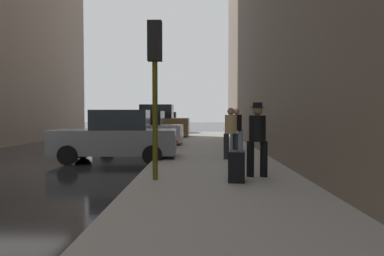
# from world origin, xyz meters

# --- Properties ---
(ground_plane) EXTENTS (120.00, 120.00, 0.00)m
(ground_plane) POSITION_xyz_m (0.00, 0.00, 0.00)
(ground_plane) COLOR black
(sidewalk) EXTENTS (4.00, 40.00, 0.15)m
(sidewalk) POSITION_xyz_m (6.00, 0.00, 0.07)
(sidewalk) COLOR gray
(sidewalk) RESTS_ON ground_plane
(parked_gray_coupe) EXTENTS (4.26, 2.17, 1.79)m
(parked_gray_coupe) POSITION_xyz_m (2.65, 1.80, 0.85)
(parked_gray_coupe) COLOR slate
(parked_gray_coupe) RESTS_ON ground_plane
(parked_silver_sedan) EXTENTS (4.27, 2.19, 1.79)m
(parked_silver_sedan) POSITION_xyz_m (2.65, 7.27, 0.85)
(parked_silver_sedan) COLOR #B7BABF
(parked_silver_sedan) RESTS_ON ground_plane
(parked_bronze_suv) EXTENTS (4.64, 2.14, 2.25)m
(parked_bronze_suv) POSITION_xyz_m (2.65, 13.32, 1.03)
(parked_bronze_suv) COLOR brown
(parked_bronze_suv) RESTS_ON ground_plane
(parked_blue_sedan) EXTENTS (4.24, 2.14, 1.79)m
(parked_blue_sedan) POSITION_xyz_m (2.65, 18.85, 0.85)
(parked_blue_sedan) COLOR navy
(parked_blue_sedan) RESTS_ON ground_plane
(fire_hydrant) EXTENTS (0.42, 0.22, 0.70)m
(fire_hydrant) POSITION_xyz_m (4.45, 4.93, 0.50)
(fire_hydrant) COLOR red
(fire_hydrant) RESTS_ON sidewalk
(traffic_light) EXTENTS (0.32, 0.32, 3.60)m
(traffic_light) POSITION_xyz_m (4.50, -2.64, 2.76)
(traffic_light) COLOR #514C0F
(traffic_light) RESTS_ON sidewalk
(pedestrian_with_fedora) EXTENTS (0.51, 0.42, 1.78)m
(pedestrian_with_fedora) POSITION_xyz_m (6.89, -2.20, 1.14)
(pedestrian_with_fedora) COLOR black
(pedestrian_with_fedora) RESTS_ON sidewalk
(pedestrian_in_tan_coat) EXTENTS (0.53, 0.49, 1.71)m
(pedestrian_in_tan_coat) POSITION_xyz_m (6.58, 1.33, 1.10)
(pedestrian_in_tan_coat) COLOR black
(pedestrian_in_tan_coat) RESTS_ON sidewalk
(pedestrian_in_jeans) EXTENTS (0.52, 0.44, 1.71)m
(pedestrian_in_jeans) POSITION_xyz_m (6.97, 3.27, 1.10)
(pedestrian_in_jeans) COLOR #728CB2
(pedestrian_in_jeans) RESTS_ON sidewalk
(rolling_suitcase) EXTENTS (0.43, 0.60, 1.04)m
(rolling_suitcase) POSITION_xyz_m (6.34, -2.83, 0.49)
(rolling_suitcase) COLOR black
(rolling_suitcase) RESTS_ON sidewalk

